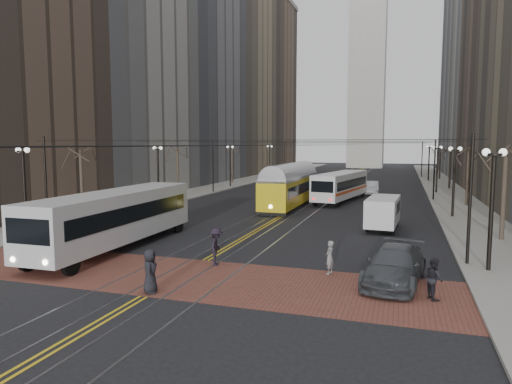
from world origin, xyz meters
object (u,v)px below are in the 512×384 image
Objects in this scene: streetcar at (291,190)px; cargo_van at (383,213)px; transit_bus at (116,220)px; sedan_parked at (395,265)px; pedestrian_c at (434,279)px; pedestrian_b at (330,257)px; sedan_silver at (371,188)px; rear_bus at (341,187)px; sedan_grey at (354,187)px; clock_tower at (369,28)px; pedestrian_d at (216,247)px; pedestrian_a at (150,271)px.

streetcar is 13.30m from cargo_van.
streetcar is (5.42, 20.71, -0.02)m from transit_bus.
sedan_parked is 3.33× the size of pedestrian_c.
pedestrian_b is at bearing -71.78° from streetcar.
sedan_silver is (-2.37, 23.36, -0.35)m from cargo_van.
pedestrian_c is (7.55, -29.99, -0.71)m from rear_bus.
pedestrian_c is (4.43, -2.23, 0.03)m from pedestrian_b.
sedan_grey is at bearing -13.84° from pedestrian_c.
clock_tower is 13.57× the size of sedan_silver.
streetcar is at bearing -9.01° from pedestrian_d.
streetcar reaches higher than pedestrian_d.
sedan_grey is 2.49× the size of pedestrian_a.
transit_bus is 27.94m from rear_bus.
pedestrian_b is at bearing 39.18° from pedestrian_c.
cargo_van reaches higher than pedestrian_b.
transit_bus is 36.51m from sedan_silver.
sedan_grey is at bearing 72.00° from streetcar.
streetcar is 24.91m from sedan_parked.
pedestrian_b reaches higher than sedan_parked.
sedan_silver is (2.61, 8.16, -0.74)m from rear_bus.
rear_bus is 32.94m from pedestrian_a.
transit_bus reaches higher than sedan_grey.
sedan_silver is 2.98× the size of pedestrian_c.
pedestrian_c is at bearing -64.33° from streetcar.
pedestrian_a is at bearing -88.38° from streetcar.
clock_tower is 40.38× the size of pedestrian_c.
sedan_silver is at bearing 69.58° from transit_bus.
transit_bus is at bearing -98.44° from sedan_grey.
sedan_parked is at bearing 93.25° from pedestrian_b.
pedestrian_c reaches higher than sedan_parked.
cargo_van is at bearing -62.05° from rear_bus.
pedestrian_a reaches higher than pedestrian_c.
transit_bus is at bearing -113.15° from sedan_silver.
pedestrian_d is at bearing 54.45° from pedestrian_c.
cargo_van is 3.28× the size of pedestrian_b.
clock_tower is 97.75m from cargo_van.
sedan_grey is 36.67m from pedestrian_b.
pedestrian_a is (-8.40, -17.55, -0.23)m from cargo_van.
pedestrian_d reaches higher than sedan_parked.
clock_tower is 110.19m from sedan_parked.
pedestrian_b is at bearing -73.77° from rear_bus.
streetcar is 8.82× the size of pedestrian_b.
streetcar is 2.87× the size of sedan_silver.
streetcar is 3.09× the size of sedan_grey.
cargo_van is 12.69m from pedestrian_b.
rear_bus is 27.94m from pedestrian_b.
sedan_silver is 38.46m from pedestrian_c.
clock_tower is at bearing 102.41° from rear_bus.
pedestrian_a is (-3.97, -41.58, 0.15)m from sedan_grey.
sedan_parked is at bearing -8.24° from transit_bus.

